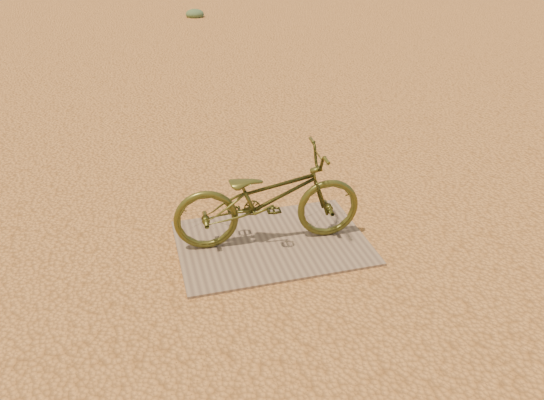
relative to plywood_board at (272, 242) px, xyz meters
name	(u,v)px	position (x,y,z in m)	size (l,w,h in m)	color
ground	(241,276)	(-0.35, -0.38, -0.01)	(120.00, 120.00, 0.00)	#C07F41
plywood_board	(272,242)	(0.00, 0.00, 0.00)	(1.57, 1.10, 0.02)	#7A644F
bicycle	(268,198)	(-0.03, 0.03, 0.41)	(0.53, 1.53, 0.81)	#434418
kale_b	(195,17)	(0.99, 11.47, -0.01)	(0.49, 0.49, 0.27)	#486341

